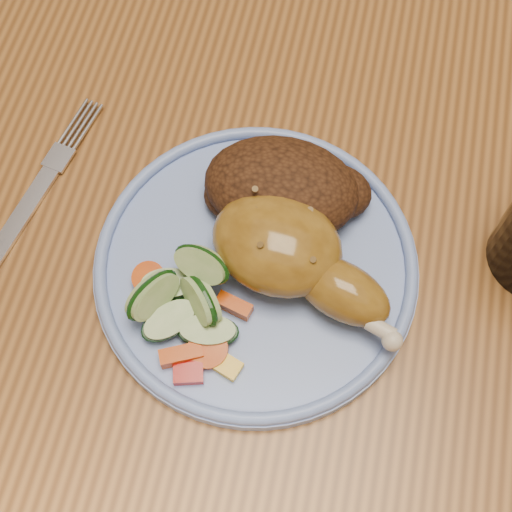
# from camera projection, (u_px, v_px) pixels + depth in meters

# --- Properties ---
(ground) EXTENTS (4.00, 4.00, 0.00)m
(ground) POSITION_uv_depth(u_px,v_px,m) (317.00, 376.00, 1.30)
(ground) COLOR brown
(ground) RESTS_ON ground
(dining_table) EXTENTS (0.90, 1.40, 0.75)m
(dining_table) POSITION_uv_depth(u_px,v_px,m) (371.00, 196.00, 0.70)
(dining_table) COLOR #945B27
(dining_table) RESTS_ON ground
(plate) EXTENTS (0.26, 0.26, 0.01)m
(plate) POSITION_uv_depth(u_px,v_px,m) (256.00, 267.00, 0.57)
(plate) COLOR #7895DD
(plate) RESTS_ON dining_table
(plate_rim) EXTENTS (0.26, 0.26, 0.01)m
(plate_rim) POSITION_uv_depth(u_px,v_px,m) (256.00, 261.00, 0.56)
(plate_rim) COLOR #7895DD
(plate_rim) RESTS_ON plate
(chicken_leg) EXTENTS (0.16, 0.12, 0.05)m
(chicken_leg) POSITION_uv_depth(u_px,v_px,m) (293.00, 255.00, 0.54)
(chicken_leg) COLOR olive
(chicken_leg) RESTS_ON plate
(rice_pilaf) EXTENTS (0.13, 0.09, 0.05)m
(rice_pilaf) POSITION_uv_depth(u_px,v_px,m) (285.00, 189.00, 0.57)
(rice_pilaf) COLOR #3E210F
(rice_pilaf) RESTS_ON plate
(vegetable_pile) EXTENTS (0.10, 0.11, 0.05)m
(vegetable_pile) POSITION_uv_depth(u_px,v_px,m) (181.00, 303.00, 0.53)
(vegetable_pile) COLOR #A50A05
(vegetable_pile) RESTS_ON plate
(fork) EXTENTS (0.05, 0.18, 0.00)m
(fork) POSITION_uv_depth(u_px,v_px,m) (32.00, 199.00, 0.60)
(fork) COLOR silver
(fork) RESTS_ON dining_table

